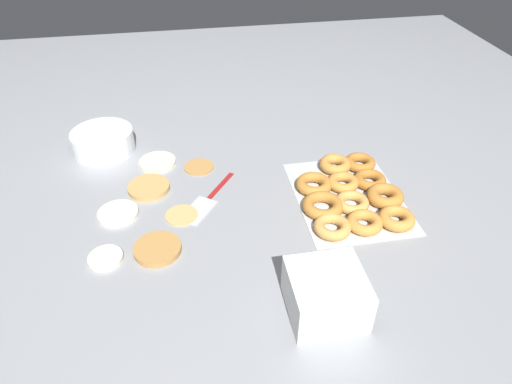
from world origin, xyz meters
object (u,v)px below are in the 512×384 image
(pancake_2, at_px, (199,166))
(donut_tray, at_px, (350,195))
(pancake_0, at_px, (149,187))
(pancake_6, at_px, (106,258))
(batter_bowl, at_px, (103,141))
(pancake_1, at_px, (158,249))
(spatula, at_px, (203,204))
(pancake_5, at_px, (157,162))
(pancake_3, at_px, (182,215))
(container_stack, at_px, (326,294))
(pancake_4, at_px, (118,214))

(pancake_2, height_order, donut_tray, donut_tray)
(pancake_0, bearing_deg, donut_tray, -104.72)
(pancake_0, distance_m, pancake_6, 0.28)
(batter_bowl, bearing_deg, pancake_1, -161.59)
(spatula, bearing_deg, pancake_5, -115.96)
(batter_bowl, bearing_deg, pancake_3, -148.42)
(pancake_3, xyz_separation_m, spatula, (0.04, -0.06, -0.00))
(pancake_1, relative_size, container_stack, 0.75)
(pancake_0, distance_m, pancake_3, 0.16)
(container_stack, distance_m, spatula, 0.46)
(container_stack, bearing_deg, pancake_4, 48.84)
(pancake_4, distance_m, donut_tray, 0.63)
(pancake_1, xyz_separation_m, spatula, (0.16, -0.12, -0.01))
(container_stack, bearing_deg, pancake_0, 36.70)
(pancake_2, relative_size, donut_tray, 0.24)
(pancake_2, relative_size, batter_bowl, 0.47)
(pancake_5, xyz_separation_m, spatula, (-0.23, -0.12, -0.00))
(spatula, bearing_deg, donut_tray, 119.22)
(pancake_1, height_order, pancake_6, pancake_1)
(pancake_1, relative_size, pancake_5, 1.03)
(container_stack, bearing_deg, batter_bowl, 34.87)
(container_stack, xyz_separation_m, spatula, (0.40, 0.22, -0.05))
(pancake_5, relative_size, spatula, 0.50)
(pancake_5, distance_m, container_stack, 0.72)
(batter_bowl, relative_size, container_stack, 1.25)
(pancake_1, relative_size, pancake_6, 1.40)
(pancake_4, xyz_separation_m, batter_bowl, (0.34, 0.06, 0.03))
(pancake_3, xyz_separation_m, batter_bowl, (0.37, 0.23, 0.03))
(pancake_3, height_order, pancake_4, pancake_4)
(pancake_1, height_order, pancake_5, pancake_1)
(pancake_4, height_order, pancake_5, same)
(pancake_2, relative_size, pancake_4, 0.84)
(container_stack, bearing_deg, pancake_3, 37.98)
(pancake_2, height_order, batter_bowl, batter_bowl)
(pancake_1, bearing_deg, donut_tray, -78.13)
(pancake_1, distance_m, container_stack, 0.43)
(pancake_3, relative_size, pancake_6, 1.06)
(donut_tray, bearing_deg, pancake_6, 100.31)
(pancake_5, bearing_deg, pancake_6, 162.44)
(pancake_0, bearing_deg, pancake_5, -10.89)
(pancake_1, xyz_separation_m, batter_bowl, (0.49, 0.16, 0.03))
(pancake_2, bearing_deg, spatula, 179.22)
(pancake_2, bearing_deg, batter_bowl, 62.68)
(pancake_6, bearing_deg, batter_bowl, 4.72)
(pancake_1, bearing_deg, pancake_3, -27.38)
(pancake_1, distance_m, pancake_5, 0.39)
(pancake_4, distance_m, batter_bowl, 0.35)
(pancake_5, bearing_deg, pancake_3, -166.91)
(pancake_4, distance_m, spatula, 0.23)
(pancake_2, height_order, container_stack, container_stack)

